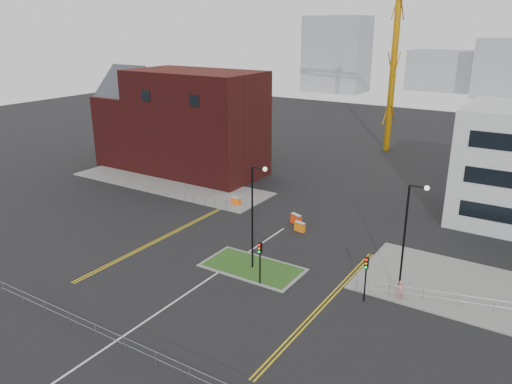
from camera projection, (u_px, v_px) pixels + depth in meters
ground at (172, 303)px, 37.31m from camera, size 200.00×200.00×0.00m
pavement_left at (169, 183)px, 65.03m from camera, size 28.00×8.00×0.12m
island_kerb at (252, 268)px, 42.68m from camera, size 8.60×4.60×0.08m
grass_island at (252, 267)px, 42.67m from camera, size 8.00×4.00×0.12m
brick_building at (179, 122)px, 69.15m from camera, size 24.20×10.07×14.24m
streetlamp_island at (255, 209)px, 40.84m from camera, size 1.46×0.36×9.18m
streetlamp_right_near at (408, 232)px, 36.35m from camera, size 1.46×0.36×9.18m
traffic_light_island at (260, 255)px, 39.24m from camera, size 0.28×0.33×3.65m
traffic_light_right at (366, 271)px, 36.77m from camera, size 0.28×0.33×3.65m
railing_front at (109, 334)px, 32.26m from camera, size 24.05×0.05×1.10m
railing_left at (204, 200)px, 57.05m from camera, size 6.05×0.05×1.10m
railing_right at (495, 303)px, 35.85m from camera, size 19.05×5.05×1.10m
centre_line at (189, 292)px, 38.91m from camera, size 0.15×30.00×0.01m
yellow_left_a at (171, 233)px, 49.87m from camera, size 0.12×24.00×0.01m
yellow_left_b at (173, 233)px, 49.72m from camera, size 0.12×24.00×0.01m
yellow_right_a at (322, 303)px, 37.28m from camera, size 0.12×20.00×0.01m
yellow_right_b at (326, 305)px, 37.13m from camera, size 0.12×20.00×0.01m
skyline_a at (337, 54)px, 150.01m from camera, size 18.00×12.00×22.00m
skyline_d at (460, 71)px, 151.36m from camera, size 30.00×12.00×12.00m
pedestrian at (400, 291)px, 37.53m from camera, size 0.68×0.67×1.57m
barrier_left at (236, 201)px, 57.17m from camera, size 1.16×0.39×0.98m
barrier_mid at (296, 219)px, 51.88m from camera, size 1.33×0.86×1.07m
barrier_right at (300, 226)px, 50.08m from camera, size 1.21×0.60×0.97m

